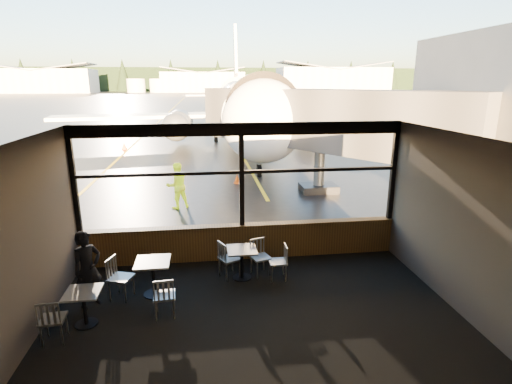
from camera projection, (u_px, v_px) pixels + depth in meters
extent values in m
plane|color=black|center=(204.00, 97.00, 125.10)|extent=(520.00, 520.00, 0.00)
cube|color=black|center=(258.00, 324.00, 7.54)|extent=(8.00, 6.00, 0.01)
cube|color=#38332D|center=(258.00, 140.00, 6.62)|extent=(8.00, 6.00, 0.04)
cube|color=#4D453E|center=(18.00, 251.00, 6.57)|extent=(0.04, 6.00, 3.50)
cube|color=#4D453E|center=(466.00, 228.00, 7.59)|extent=(0.04, 6.00, 3.50)
cube|color=#4D453E|center=(297.00, 345.00, 4.21)|extent=(8.00, 0.04, 3.50)
cube|color=brown|center=(242.00, 242.00, 10.29)|extent=(8.00, 0.28, 0.90)
cube|color=black|center=(241.00, 129.00, 9.52)|extent=(8.00, 0.18, 0.30)
cube|color=black|center=(74.00, 181.00, 9.33)|extent=(0.12, 0.12, 2.60)
cube|color=black|center=(242.00, 176.00, 9.83)|extent=(0.12, 0.12, 2.60)
cube|color=black|center=(393.00, 171.00, 10.33)|extent=(0.12, 0.12, 2.60)
cube|color=black|center=(242.00, 172.00, 9.80)|extent=(8.00, 0.10, 0.08)
imported|color=black|center=(88.00, 269.00, 8.00)|extent=(0.69, 0.69, 1.61)
imported|color=#BFF219|center=(177.00, 186.00, 14.38)|extent=(1.00, 0.91, 1.67)
cone|color=#DE5B07|center=(237.00, 179.00, 18.06)|extent=(0.32, 0.32, 0.44)
cone|color=#FF6008|center=(124.00, 146.00, 27.22)|extent=(0.36, 0.36, 0.50)
cylinder|color=silver|center=(136.00, 86.00, 179.75)|extent=(8.00, 8.00, 6.00)
cylinder|color=silver|center=(159.00, 86.00, 181.02)|extent=(8.00, 8.00, 6.00)
cylinder|color=silver|center=(181.00, 86.00, 182.29)|extent=(8.00, 8.00, 6.00)
cube|color=black|center=(203.00, 79.00, 209.53)|extent=(360.00, 3.00, 12.00)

